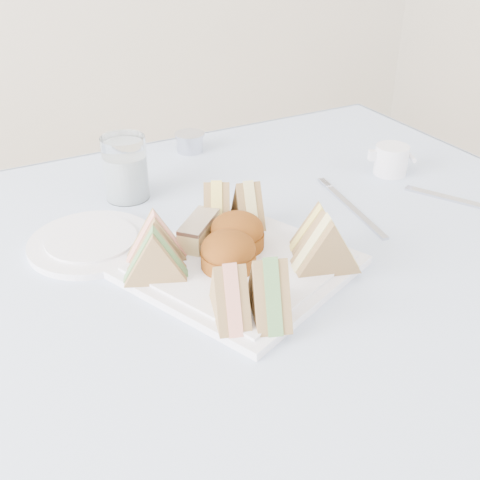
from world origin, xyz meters
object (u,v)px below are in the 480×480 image
serving_plate (240,267)px  creamer_jug (391,160)px  water_glass (125,168)px  table (288,429)px

serving_plate → creamer_jug: bearing=-1.1°
water_glass → creamer_jug: size_ratio=1.77×
water_glass → creamer_jug: (0.46, -0.14, -0.03)m
serving_plate → water_glass: size_ratio=2.44×
serving_plate → water_glass: bearing=79.3°
water_glass → creamer_jug: 0.48m
serving_plate → creamer_jug: creamer_jug is taller
table → creamer_jug: bearing=26.7°
table → creamer_jug: 0.53m
table → serving_plate: (-0.10, -0.01, 0.38)m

